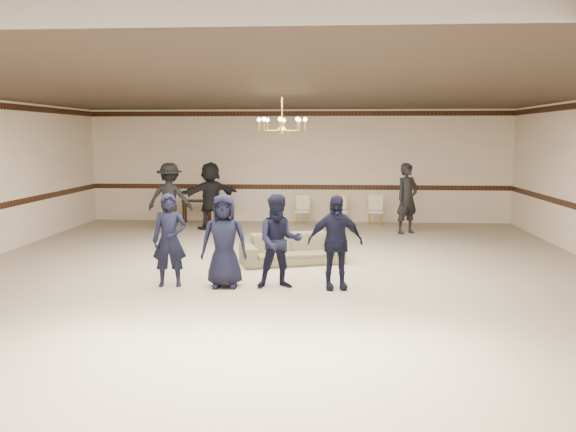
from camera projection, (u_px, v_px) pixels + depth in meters
name	position (u px, v px, depth m)	size (l,w,h in m)	color
room	(278.00, 187.00, 9.83)	(12.01, 14.01, 3.21)	tan
chair_rail	(298.00, 187.00, 16.82)	(12.00, 0.02, 0.14)	#361A10
crown_molding	(298.00, 114.00, 16.53)	(12.00, 0.02, 0.14)	#361A10
chandelier	(282.00, 113.00, 10.64)	(0.94, 0.94, 0.89)	gold
boy_a	(170.00, 240.00, 9.58)	(0.56, 0.37, 1.53)	black
boy_b	(224.00, 241.00, 9.52)	(0.75, 0.49, 1.53)	black
boy_c	(279.00, 242.00, 9.46)	(0.74, 0.58, 1.53)	black
boy_d	(335.00, 242.00, 9.40)	(0.90, 0.37, 1.53)	black
settee	(292.00, 249.00, 11.35)	(1.97, 0.77, 0.57)	brown
adult_left	(170.00, 198.00, 14.87)	(1.15, 0.66, 1.78)	black
adult_mid	(210.00, 196.00, 15.50)	(1.65, 0.53, 1.78)	black
adult_right	(407.00, 198.00, 14.77)	(0.65, 0.43, 1.78)	black
banquet_chair_left	(303.00, 210.00, 16.13)	(0.41, 0.41, 0.84)	beige
banquet_chair_mid	(339.00, 211.00, 16.06)	(0.41, 0.41, 0.84)	beige
banquet_chair_right	(376.00, 211.00, 15.99)	(0.41, 0.41, 0.84)	beige
console_table	(197.00, 212.00, 16.54)	(0.79, 0.34, 0.67)	black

